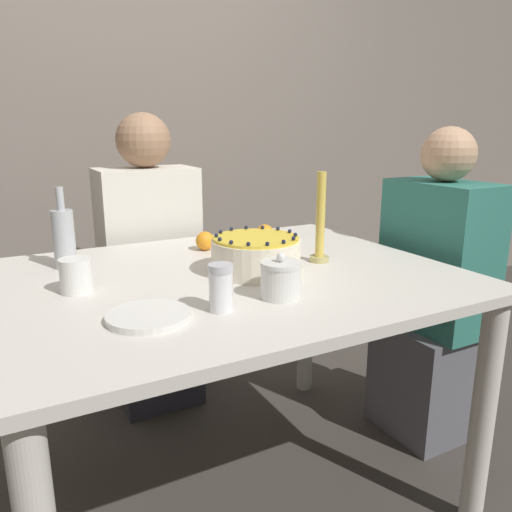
{
  "coord_description": "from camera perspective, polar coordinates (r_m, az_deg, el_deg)",
  "views": [
    {
      "loc": [
        -0.61,
        -1.3,
        1.2
      ],
      "look_at": [
        0.08,
        -0.03,
        0.82
      ],
      "focal_mm": 35.0,
      "sensor_mm": 36.0,
      "label": 1
    }
  ],
  "objects": [
    {
      "name": "person_woman_floral",
      "position": [
        2.06,
        19.67,
        -5.52
      ],
      "size": [
        0.34,
        0.4,
        1.2
      ],
      "rotation": [
        0.0,
        0.0,
        1.57
      ],
      "color": "#595960",
      "rests_on": "ground_plane"
    },
    {
      "name": "person_man_blue_shirt",
      "position": [
        2.21,
        -11.9,
        -2.8
      ],
      "size": [
        0.4,
        0.34,
        1.26
      ],
      "rotation": [
        0.0,
        0.0,
        3.14
      ],
      "color": "#2D2D38",
      "rests_on": "ground_plane"
    },
    {
      "name": "orange_fruit_0",
      "position": [
        1.78,
        -5.85,
        1.73
      ],
      "size": [
        0.07,
        0.07,
        0.07
      ],
      "color": "orange",
      "rests_on": "dining_table"
    },
    {
      "name": "bottle",
      "position": [
        1.65,
        -21.11,
        1.99
      ],
      "size": [
        0.07,
        0.07,
        0.25
      ],
      "color": "#B2B7BC",
      "rests_on": "dining_table"
    },
    {
      "name": "candle",
      "position": [
        1.62,
        7.36,
        3.46
      ],
      "size": [
        0.06,
        0.06,
        0.29
      ],
      "color": "tan",
      "rests_on": "dining_table"
    },
    {
      "name": "ground_plane",
      "position": [
        1.87,
        -2.75,
        -25.3
      ],
      "size": [
        12.0,
        12.0,
        0.0
      ],
      "primitive_type": "plane",
      "color": "#3D3833"
    },
    {
      "name": "sugar_bowl",
      "position": [
        1.28,
        2.84,
        -2.68
      ],
      "size": [
        0.11,
        0.11,
        0.12
      ],
      "color": "silver",
      "rests_on": "dining_table"
    },
    {
      "name": "dining_table",
      "position": [
        1.54,
        -3.05,
        -6.11
      ],
      "size": [
        1.33,
        1.06,
        0.77
      ],
      "color": "beige",
      "rests_on": "ground_plane"
    },
    {
      "name": "wall_behind",
      "position": [
        2.77,
        -16.24,
        16.11
      ],
      "size": [
        8.0,
        0.05,
        2.6
      ],
      "color": "slate",
      "rests_on": "ground_plane"
    },
    {
      "name": "cup",
      "position": [
        1.4,
        -19.88,
        -2.12
      ],
      "size": [
        0.08,
        0.08,
        0.09
      ],
      "color": "white",
      "rests_on": "dining_table"
    },
    {
      "name": "sugar_shaker",
      "position": [
        1.19,
        -4.03,
        -3.61
      ],
      "size": [
        0.06,
        0.06,
        0.12
      ],
      "color": "white",
      "rests_on": "dining_table"
    },
    {
      "name": "cake",
      "position": [
        1.5,
        0.0,
        0.14
      ],
      "size": [
        0.27,
        0.27,
        0.12
      ],
      "color": "#EFE5CC",
      "rests_on": "dining_table"
    },
    {
      "name": "plate_stack",
      "position": [
        1.18,
        -12.18,
        -6.74
      ],
      "size": [
        0.19,
        0.19,
        0.02
      ],
      "color": "silver",
      "rests_on": "dining_table"
    },
    {
      "name": "orange_fruit_1",
      "position": [
        1.9,
        1.02,
        2.64
      ],
      "size": [
        0.07,
        0.07,
        0.07
      ],
      "color": "orange",
      "rests_on": "dining_table"
    }
  ]
}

